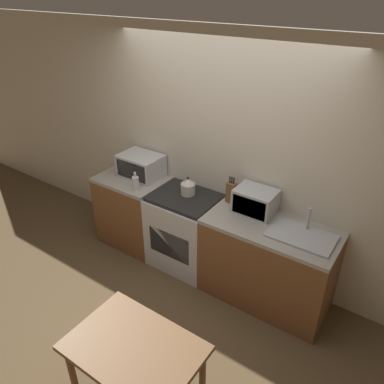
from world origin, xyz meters
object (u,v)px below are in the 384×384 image
at_px(stove_range, 185,230).
at_px(kettle, 188,187).
at_px(microwave, 141,166).
at_px(dining_table, 135,357).
at_px(toaster_oven, 255,201).
at_px(bottle, 136,183).

height_order(stove_range, kettle, kettle).
distance_m(microwave, dining_table, 2.33).
bearing_deg(toaster_oven, dining_table, -90.22).
relative_size(kettle, microwave, 0.43).
height_order(microwave, toaster_oven, microwave).
xyz_separation_m(kettle, microwave, (-0.71, 0.05, 0.04)).
height_order(kettle, dining_table, kettle).
xyz_separation_m(toaster_oven, dining_table, (-0.01, -1.80, -0.38)).
bearing_deg(microwave, kettle, -3.95).
relative_size(toaster_oven, dining_table, 0.44).
bearing_deg(kettle, bottle, -156.40).
bearing_deg(stove_range, toaster_oven, 10.30).
distance_m(toaster_oven, dining_table, 1.84).
bearing_deg(dining_table, stove_range, 114.41).
height_order(microwave, bottle, microwave).
height_order(kettle, bottle, same).
bearing_deg(microwave, dining_table, -50.34).
distance_m(kettle, toaster_oven, 0.76).
bearing_deg(bottle, dining_table, -48.80).
bearing_deg(dining_table, toaster_oven, 89.78).
relative_size(kettle, toaster_oven, 0.53).
relative_size(kettle, bottle, 1.00).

